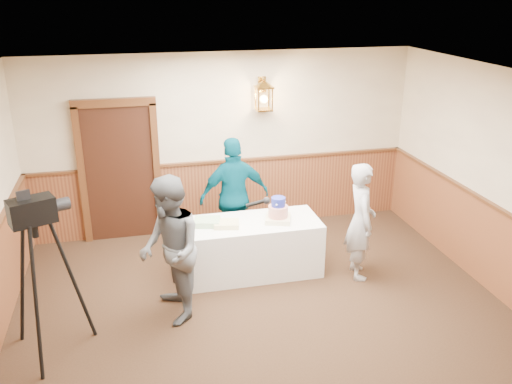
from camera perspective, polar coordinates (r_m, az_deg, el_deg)
ground at (r=6.02m, az=2.98°, el=-17.06°), size 7.00×7.00×0.00m
room_shell at (r=5.61m, az=1.45°, el=-1.97°), size 6.02×7.02×2.81m
display_table at (r=7.40m, az=-0.36°, el=-5.79°), size 1.80×0.80×0.75m
tiered_cake at (r=7.22m, az=2.34°, el=-2.10°), size 0.41×0.41×0.34m
sheet_cake_yellow at (r=7.10m, az=-3.12°, el=-3.39°), size 0.36×0.31×0.07m
sheet_cake_green at (r=7.16m, az=-5.17°, el=-3.16°), size 0.39×0.34×0.08m
interviewer at (r=6.28m, az=-9.03°, el=-6.09°), size 1.55×0.93×1.75m
baker at (r=7.28m, az=10.96°, el=-3.01°), size 0.47×0.63×1.60m
assistant_p at (r=7.77m, az=-2.27°, el=-0.47°), size 1.05×0.51×1.74m
tv_camera_rig at (r=6.09m, az=-21.42°, el=-9.22°), size 0.69×0.65×1.77m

